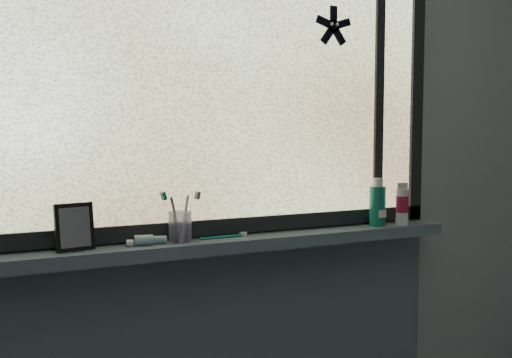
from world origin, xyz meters
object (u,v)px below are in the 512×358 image
(mouthwash_bottle, at_px, (378,202))
(cream_tube, at_px, (402,202))
(vanity_mirror, at_px, (74,227))
(toothbrush_cup, at_px, (180,227))

(mouthwash_bottle, bearing_deg, cream_tube, -3.45)
(vanity_mirror, bearing_deg, mouthwash_bottle, -10.56)
(vanity_mirror, xyz_separation_m, toothbrush_cup, (0.31, 0.00, -0.02))
(toothbrush_cup, height_order, mouthwash_bottle, mouthwash_bottle)
(toothbrush_cup, distance_m, mouthwash_bottle, 0.73)
(vanity_mirror, bearing_deg, cream_tube, -10.78)
(toothbrush_cup, height_order, cream_tube, cream_tube)
(cream_tube, bearing_deg, vanity_mirror, 178.73)
(cream_tube, bearing_deg, mouthwash_bottle, 176.55)
(vanity_mirror, height_order, cream_tube, same)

